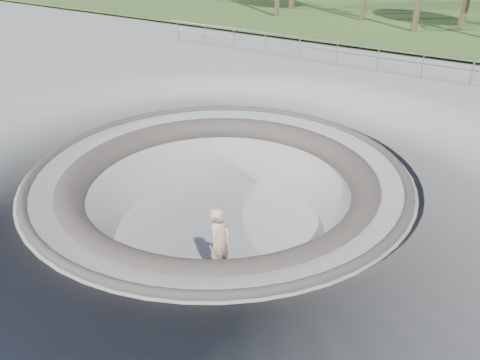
% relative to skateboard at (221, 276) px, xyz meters
% --- Properties ---
extents(ground, '(180.00, 180.00, 0.00)m').
position_rel_skateboard_xyz_m(ground, '(-1.37, 1.80, 1.83)').
color(ground, gray).
rests_on(ground, ground).
extents(skate_bowl, '(14.00, 14.00, 4.10)m').
position_rel_skateboard_xyz_m(skate_bowl, '(-1.37, 1.80, -0.00)').
color(skate_bowl, gray).
rests_on(skate_bowl, ground).
extents(grass_strip, '(180.00, 36.00, 0.12)m').
position_rel_skateboard_xyz_m(grass_strip, '(-1.37, 35.80, 2.05)').
color(grass_strip, '#3B5923').
rests_on(grass_strip, ground).
extents(safety_railing, '(25.00, 0.06, 1.03)m').
position_rel_skateboard_xyz_m(safety_railing, '(-1.37, 13.80, 2.52)').
color(safety_railing, gray).
rests_on(safety_railing, ground).
extents(skateboard, '(0.93, 0.39, 0.09)m').
position_rel_skateboard_xyz_m(skateboard, '(0.00, 0.00, 0.00)').
color(skateboard, brown).
rests_on(skateboard, ground).
extents(skater, '(0.54, 0.75, 1.94)m').
position_rel_skateboard_xyz_m(skater, '(0.00, -0.00, 0.99)').
color(skater, beige).
rests_on(skater, skateboard).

